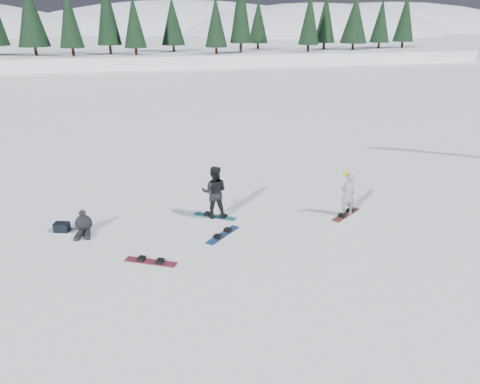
# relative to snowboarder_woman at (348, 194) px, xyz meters

# --- Properties ---
(ground) EXTENTS (420.00, 420.00, 0.00)m
(ground) POSITION_rel_snowboarder_woman_xyz_m (-2.78, -1.25, -0.78)
(ground) COLOR white
(ground) RESTS_ON ground
(alpine_backdrop) EXTENTS (412.50, 227.00, 53.20)m
(alpine_backdrop) POSITION_rel_snowboarder_woman_xyz_m (-14.50, 187.93, -14.75)
(alpine_backdrop) COLOR white
(alpine_backdrop) RESTS_ON ground
(snowboarder_woman) EXTENTS (0.59, 0.42, 1.66)m
(snowboarder_woman) POSITION_rel_snowboarder_woman_xyz_m (0.00, 0.00, 0.00)
(snowboarder_woman) COLOR #9D9DA2
(snowboarder_woman) RESTS_ON ground
(snowboarder_man) EXTENTS (1.04, 0.91, 1.81)m
(snowboarder_man) POSITION_rel_snowboarder_woman_xyz_m (-4.42, 0.87, 0.13)
(snowboarder_man) COLOR black
(snowboarder_man) RESTS_ON ground
(seated_rider) EXTENTS (0.59, 0.92, 0.75)m
(seated_rider) POSITION_rel_snowboarder_woman_xyz_m (-8.67, 0.61, -0.49)
(seated_rider) COLOR black
(seated_rider) RESTS_ON ground
(gear_bag) EXTENTS (0.52, 0.42, 0.30)m
(gear_bag) POSITION_rel_snowboarder_woman_xyz_m (-9.37, 0.85, -0.63)
(gear_bag) COLOR black
(gear_bag) RESTS_ON ground
(snowboard_woman) EXTENTS (1.38, 1.11, 0.03)m
(snowboard_woman) POSITION_rel_snowboarder_woman_xyz_m (0.00, 0.00, -0.76)
(snowboard_woman) COLOR brown
(snowboard_woman) RESTS_ON ground
(snowboard_man) EXTENTS (1.42, 1.04, 0.03)m
(snowboard_man) POSITION_rel_snowboarder_woman_xyz_m (-4.42, 0.87, -0.76)
(snowboard_man) COLOR teal
(snowboard_man) RESTS_ON ground
(snowboard_loose_b) EXTENTS (1.46, 0.94, 0.03)m
(snowboard_loose_b) POSITION_rel_snowboarder_woman_xyz_m (-6.72, -1.80, -0.76)
(snowboard_loose_b) COLOR maroon
(snowboard_loose_b) RESTS_ON ground
(snowboard_loose_a) EXTENTS (1.27, 1.24, 0.03)m
(snowboard_loose_a) POSITION_rel_snowboarder_woman_xyz_m (-4.44, -0.59, -0.76)
(snowboard_loose_a) COLOR #1A4B93
(snowboard_loose_a) RESTS_ON ground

